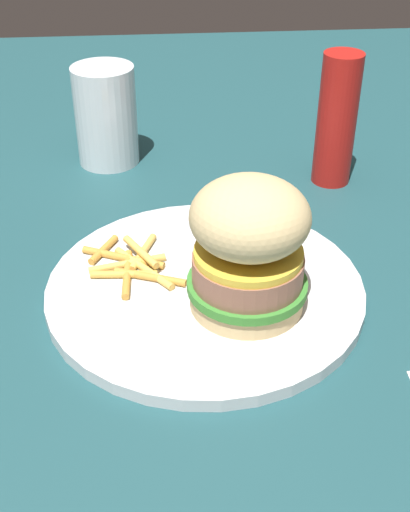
{
  "coord_description": "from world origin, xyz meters",
  "views": [
    {
      "loc": [
        0.02,
        0.5,
        0.37
      ],
      "look_at": [
        -0.02,
        0.02,
        0.04
      ],
      "focal_mm": 47.27,
      "sensor_mm": 36.0,
      "label": 1
    }
  ],
  "objects_px": {
    "fries_pile": "(132,264)",
    "ketchup_bottle": "(337,120)",
    "sandwich": "(249,246)",
    "plate": "(205,289)",
    "drink_glass": "(106,120)"
  },
  "relations": [
    {
      "from": "fries_pile",
      "to": "ketchup_bottle",
      "type": "height_order",
      "value": "ketchup_bottle"
    },
    {
      "from": "sandwich",
      "to": "fries_pile",
      "type": "distance_m",
      "value": 0.13
    },
    {
      "from": "sandwich",
      "to": "fries_pile",
      "type": "bearing_deg",
      "value": -32.18
    },
    {
      "from": "plate",
      "to": "fries_pile",
      "type": "bearing_deg",
      "value": -25.1
    },
    {
      "from": "sandwich",
      "to": "ketchup_bottle",
      "type": "distance_m",
      "value": 0.27
    },
    {
      "from": "sandwich",
      "to": "fries_pile",
      "type": "height_order",
      "value": "sandwich"
    },
    {
      "from": "sandwich",
      "to": "drink_glass",
      "type": "height_order",
      "value": "sandwich"
    },
    {
      "from": "ketchup_bottle",
      "to": "fries_pile",
      "type": "bearing_deg",
      "value": 37.66
    },
    {
      "from": "sandwich",
      "to": "ketchup_bottle",
      "type": "xyz_separation_m",
      "value": [
        -0.13,
        -0.24,
        0.0
      ]
    },
    {
      "from": "sandwich",
      "to": "ketchup_bottle",
      "type": "height_order",
      "value": "ketchup_bottle"
    },
    {
      "from": "drink_glass",
      "to": "ketchup_bottle",
      "type": "relative_size",
      "value": 0.79
    },
    {
      "from": "ketchup_bottle",
      "to": "drink_glass",
      "type": "bearing_deg",
      "value": -15.71
    },
    {
      "from": "plate",
      "to": "sandwich",
      "type": "bearing_deg",
      "value": 136.6
    },
    {
      "from": "plate",
      "to": "fries_pile",
      "type": "distance_m",
      "value": 0.07
    },
    {
      "from": "plate",
      "to": "drink_glass",
      "type": "height_order",
      "value": "drink_glass"
    }
  ]
}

